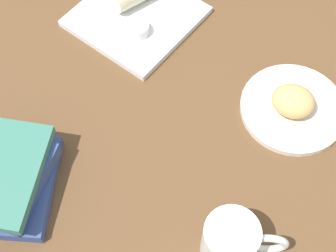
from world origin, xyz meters
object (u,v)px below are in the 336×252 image
Objects in this scene: round_plate at (293,108)px; sauce_cup at (138,29)px; square_plate at (136,17)px; scone_pastry at (293,101)px; coffee_mug at (232,241)px; book_stack at (10,179)px.

round_plate is 4.33× the size of sauce_cup.
square_plate reaches higher than round_plate.
round_plate is 3.59cm from scone_pastry.
square_plate is at bearing 50.88° from coffee_mug.
sauce_cup is 0.36× the size of coffee_mug.
coffee_mug is at bearing -174.51° from round_plate.
round_plate is at bearing -88.41° from sauce_cup.
round_plate is 1.56× the size of coffee_mug.
square_plate is 1.01× the size of book_stack.
coffee_mug is (-32.01, -3.08, 4.27)cm from round_plate.
book_stack is at bearing -178.86° from sauce_cup.
round_plate is at bearing -94.72° from square_plate.
scone_pastry is 0.63× the size of coffee_mug.
scone_pastry is 0.35× the size of book_stack.
scone_pastry is at bearing -40.30° from book_stack.
round_plate is 32.44cm from coffee_mug.
scone_pastry is at bearing 6.16° from coffee_mug.
square_plate is 1.82× the size of coffee_mug.
sauce_cup is 42.02cm from book_stack.
coffee_mug is (-30.99, -40.01, 2.01)cm from sauce_cup.
coffee_mug reaches higher than sauce_cup.
sauce_cup is at bearing 90.35° from scone_pastry.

